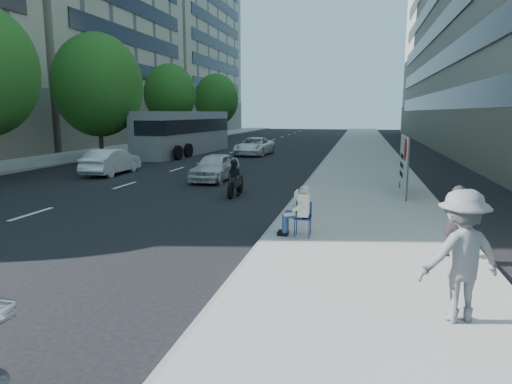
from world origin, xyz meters
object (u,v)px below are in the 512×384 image
(white_sedan_near, at_px, (215,167))
(white_sedan_mid, at_px, (111,162))
(seated_protester, at_px, (299,208))
(pedestrian_woman, at_px, (456,221))
(motorcycle, at_px, (235,180))
(white_sedan_far, at_px, (255,146))
(jogger, at_px, (461,256))
(protest_banner, at_px, (404,161))
(bus, at_px, (185,133))

(white_sedan_near, distance_m, white_sedan_mid, 6.12)
(seated_protester, bearing_deg, pedestrian_woman, -15.08)
(white_sedan_near, bearing_deg, motorcycle, -59.23)
(pedestrian_woman, distance_m, white_sedan_far, 25.81)
(white_sedan_near, height_order, white_sedan_mid, white_sedan_mid)
(jogger, xyz_separation_m, motorcycle, (-6.22, 9.97, -0.51))
(seated_protester, bearing_deg, jogger, -54.68)
(white_sedan_near, bearing_deg, white_sedan_mid, 173.06)
(jogger, distance_m, protest_banner, 11.00)
(white_sedan_near, distance_m, bus, 14.67)
(pedestrian_woman, bearing_deg, white_sedan_far, -54.34)
(jogger, relative_size, motorcycle, 0.97)
(pedestrian_woman, height_order, white_sedan_near, pedestrian_woman)
(white_sedan_near, xyz_separation_m, motorcycle, (2.03, -3.72, -0.02))
(protest_banner, distance_m, motorcycle, 6.46)
(pedestrian_woman, relative_size, white_sedan_mid, 0.39)
(white_sedan_mid, bearing_deg, white_sedan_near, 169.98)
(motorcycle, bearing_deg, seated_protester, -63.42)
(seated_protester, xyz_separation_m, white_sedan_near, (-5.29, 9.52, -0.22))
(motorcycle, bearing_deg, protest_banner, 6.41)
(seated_protester, xyz_separation_m, pedestrian_woman, (3.51, -0.95, 0.06))
(white_sedan_near, relative_size, bus, 0.31)
(protest_banner, bearing_deg, motorcycle, -170.78)
(pedestrian_woman, relative_size, motorcycle, 0.77)
(white_sedan_near, height_order, bus, bus)
(white_sedan_far, xyz_separation_m, motorcycle, (3.19, -17.06, -0.03))
(protest_banner, distance_m, white_sedan_mid, 14.88)
(jogger, height_order, white_sedan_far, jogger)
(pedestrian_woman, bearing_deg, bus, -43.66)
(white_sedan_near, bearing_deg, protest_banner, -15.70)
(protest_banner, relative_size, white_sedan_near, 0.79)
(protest_banner, xyz_separation_m, motorcycle, (-6.33, -1.03, -0.76))
(seated_protester, height_order, motorcycle, seated_protester)
(jogger, distance_m, motorcycle, 11.77)
(protest_banner, height_order, white_sedan_near, protest_banner)
(white_sedan_mid, bearing_deg, pedestrian_woman, 141.49)
(white_sedan_near, bearing_deg, pedestrian_woman, -47.75)
(pedestrian_woman, bearing_deg, jogger, 93.26)
(bus, bearing_deg, jogger, -56.10)
(bus, bearing_deg, seated_protester, -57.32)
(jogger, relative_size, white_sedan_far, 0.41)
(protest_banner, bearing_deg, white_sedan_near, 162.13)
(white_sedan_near, bearing_deg, seated_protester, -58.75)
(white_sedan_far, bearing_deg, motorcycle, -75.00)
(seated_protester, relative_size, white_sedan_far, 0.27)
(protest_banner, relative_size, white_sedan_far, 0.64)
(white_sedan_mid, bearing_deg, motorcycle, 148.93)
(pedestrian_woman, height_order, motorcycle, pedestrian_woman)
(white_sedan_far, xyz_separation_m, bus, (-5.52, -0.32, 0.97))
(white_sedan_near, xyz_separation_m, bus, (-6.68, 13.02, 0.98))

